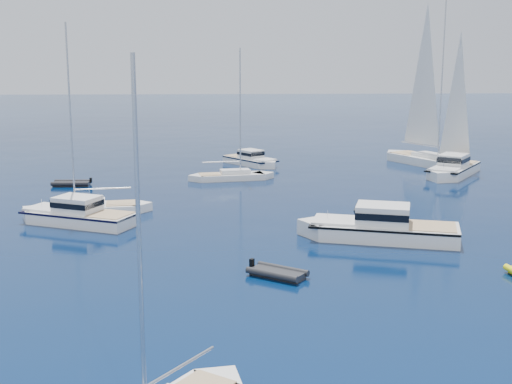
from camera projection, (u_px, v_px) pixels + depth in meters
ground at (393, 367)px, 25.58m from camera, size 400.00×400.00×0.00m
motor_cruiser_centre at (378, 239)px, 43.71m from camera, size 11.71×6.46×2.94m
motor_cruiser_far_l at (76, 224)px, 47.77m from camera, size 10.07×6.71×2.55m
motor_cruiser_distant at (452, 176)px, 67.34m from camera, size 8.62×10.41×2.75m
motor_cruiser_horizon at (252, 165)px, 74.09m from camera, size 6.87×8.11×2.16m
sailboat_mid_l at (89, 213)px, 51.07m from camera, size 10.23×3.90×14.66m
sailboat_centre at (232, 180)px, 65.18m from camera, size 9.11×3.79×13.00m
sailboat_sails_r at (428, 165)px, 74.23m from camera, size 9.43×13.92×20.26m
tender_grey_near at (277, 277)px, 36.17m from camera, size 3.74×3.41×0.95m
tender_grey_far at (72, 186)px, 62.04m from camera, size 3.65×2.08×0.95m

